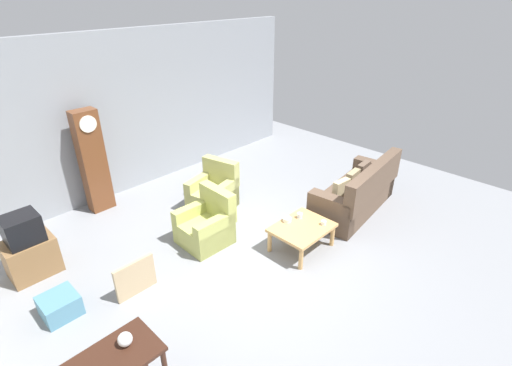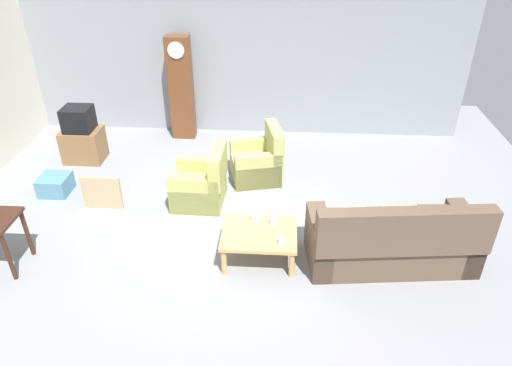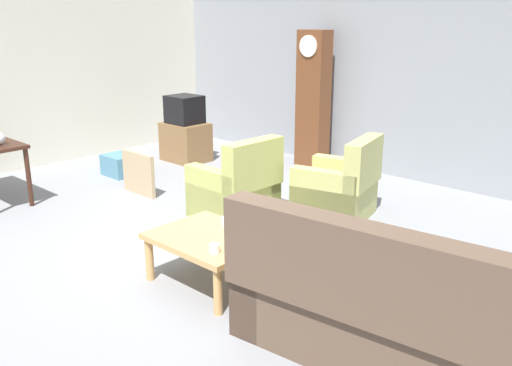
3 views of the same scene
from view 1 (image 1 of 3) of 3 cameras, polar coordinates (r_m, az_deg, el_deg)
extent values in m
plane|color=gray|center=(6.41, 0.73, -10.06)|extent=(10.40, 10.40, 0.00)
cube|color=gray|center=(8.32, -17.78, 10.09)|extent=(8.40, 0.16, 3.20)
cube|color=brown|center=(7.63, 14.26, -2.33)|extent=(2.18, 1.06, 0.44)
cube|color=brown|center=(7.28, 17.27, 0.38)|extent=(2.11, 0.43, 0.60)
cube|color=brown|center=(8.36, 17.06, 0.93)|extent=(0.33, 0.86, 0.68)
cube|color=brown|center=(6.83, 11.06, -4.55)|extent=(0.33, 0.86, 0.68)
cube|color=brown|center=(7.87, 15.75, 1.70)|extent=(0.37, 0.15, 0.36)
cube|color=#9E8966|center=(7.46, 14.27, 0.45)|extent=(0.37, 0.15, 0.36)
cube|color=#C6B284|center=(7.07, 12.62, -0.94)|extent=(0.37, 0.15, 0.36)
cube|color=tan|center=(6.54, -7.74, -7.32)|extent=(0.78, 0.78, 0.40)
cube|color=tan|center=(6.46, -5.75, -2.86)|extent=(0.20, 0.76, 0.52)
cube|color=tan|center=(6.69, -9.37, -5.54)|extent=(0.76, 0.18, 0.60)
cube|color=tan|center=(6.29, -6.11, -7.71)|extent=(0.76, 0.18, 0.60)
cube|color=tan|center=(7.49, -6.54, -2.36)|extent=(0.92, 0.92, 0.40)
cube|color=tan|center=(7.50, -5.28, 1.73)|extent=(0.35, 0.78, 0.52)
cube|color=tan|center=(7.61, -8.40, -1.12)|extent=(0.78, 0.33, 0.60)
cube|color=tan|center=(7.29, -4.69, -2.29)|extent=(0.78, 0.33, 0.60)
cube|color=tan|center=(6.28, 6.91, -6.64)|extent=(0.96, 0.76, 0.05)
cylinder|color=tan|center=(5.98, 6.74, -11.21)|extent=(0.07, 0.07, 0.38)
cylinder|color=tan|center=(6.55, 11.36, -7.73)|extent=(0.07, 0.07, 0.38)
cylinder|color=tan|center=(6.30, 2.05, -8.70)|extent=(0.07, 0.07, 0.38)
cylinder|color=tan|center=(6.85, 6.86, -5.63)|extent=(0.07, 0.07, 0.38)
cylinder|color=#381E14|center=(4.77, -16.72, -22.36)|extent=(0.06, 0.06, 0.70)
cube|color=brown|center=(7.71, -23.22, 2.93)|extent=(0.44, 0.28, 1.98)
cylinder|color=silver|center=(7.32, -23.83, 8.07)|extent=(0.30, 0.02, 0.30)
cube|color=brown|center=(6.71, -30.56, -9.50)|extent=(0.68, 0.52, 0.59)
cube|color=black|center=(6.45, -31.62, -5.86)|extent=(0.48, 0.44, 0.42)
cube|color=tan|center=(5.75, -17.60, -13.38)|extent=(0.60, 0.05, 0.54)
cube|color=teal|center=(5.89, -27.29, -15.97)|extent=(0.45, 0.45, 0.29)
sphere|color=silver|center=(4.25, -19.01, -21.24)|extent=(0.15, 0.15, 0.15)
cylinder|color=white|center=(6.34, 10.09, -5.88)|extent=(0.08, 0.08, 0.07)
cylinder|color=silver|center=(6.45, 6.57, -4.86)|extent=(0.09, 0.09, 0.09)
cylinder|color=white|center=(6.35, 4.68, -5.46)|extent=(0.15, 0.15, 0.07)
camera|label=2|loc=(4.80, 68.03, 12.97)|focal=32.63mm
camera|label=3|loc=(7.60, 41.83, 7.44)|focal=38.85mm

